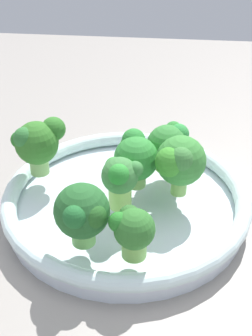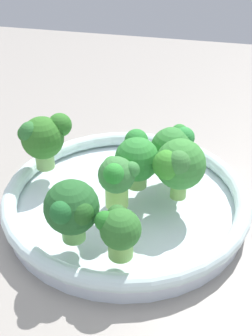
{
  "view_description": "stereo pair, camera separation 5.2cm",
  "coord_description": "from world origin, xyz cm",
  "px_view_note": "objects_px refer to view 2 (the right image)",
  "views": [
    {
      "loc": [
        -47.23,
        -1.89,
        35.12
      ],
      "look_at": [
        -3.88,
        2.88,
        6.45
      ],
      "focal_mm": 48.73,
      "sensor_mm": 36.0,
      "label": 1
    },
    {
      "loc": [
        -46.35,
        -7.03,
        35.12
      ],
      "look_at": [
        -3.88,
        2.88,
        6.45
      ],
      "focal_mm": 48.73,
      "sensor_mm": 36.0,
      "label": 2
    }
  ],
  "objects_px": {
    "broccoli_floret_6": "(178,165)",
    "bowl": "(126,201)",
    "broccoli_floret_0": "(174,148)",
    "broccoli_floret_2": "(136,157)",
    "broccoli_floret_1": "(72,209)",
    "broccoli_floret_3": "(119,230)",
    "broccoli_floret_5": "(43,137)",
    "broccoli_floret_4": "(117,177)"
  },
  "relations": [
    {
      "from": "broccoli_floret_6",
      "to": "bowl",
      "type": "bearing_deg",
      "value": 85.48
    },
    {
      "from": "broccoli_floret_0",
      "to": "broccoli_floret_2",
      "type": "relative_size",
      "value": 0.91
    },
    {
      "from": "bowl",
      "to": "broccoli_floret_0",
      "type": "xyz_separation_m",
      "value": [
        0.05,
        -0.05,
        0.05
      ]
    },
    {
      "from": "broccoli_floret_0",
      "to": "broccoli_floret_1",
      "type": "relative_size",
      "value": 0.87
    },
    {
      "from": "bowl",
      "to": "broccoli_floret_0",
      "type": "bearing_deg",
      "value": -42.89
    },
    {
      "from": "broccoli_floret_0",
      "to": "broccoli_floret_6",
      "type": "height_order",
      "value": "broccoli_floret_6"
    },
    {
      "from": "broccoli_floret_0",
      "to": "broccoli_floret_2",
      "type": "height_order",
      "value": "broccoli_floret_2"
    },
    {
      "from": "broccoli_floret_3",
      "to": "broccoli_floret_6",
      "type": "distance_m",
      "value": 0.11
    },
    {
      "from": "broccoli_floret_0",
      "to": "broccoli_floret_3",
      "type": "height_order",
      "value": "broccoli_floret_0"
    },
    {
      "from": "broccoli_floret_0",
      "to": "broccoli_floret_2",
      "type": "bearing_deg",
      "value": 134.45
    },
    {
      "from": "bowl",
      "to": "broccoli_floret_5",
      "type": "bearing_deg",
      "value": 77.4
    },
    {
      "from": "broccoli_floret_2",
      "to": "broccoli_floret_5",
      "type": "relative_size",
      "value": 0.94
    },
    {
      "from": "broccoli_floret_2",
      "to": "broccoli_floret_4",
      "type": "height_order",
      "value": "broccoli_floret_2"
    },
    {
      "from": "broccoli_floret_0",
      "to": "broccoli_floret_6",
      "type": "bearing_deg",
      "value": -168.43
    },
    {
      "from": "broccoli_floret_1",
      "to": "broccoli_floret_2",
      "type": "distance_m",
      "value": 0.12
    },
    {
      "from": "broccoli_floret_2",
      "to": "broccoli_floret_5",
      "type": "bearing_deg",
      "value": 84.78
    },
    {
      "from": "broccoli_floret_5",
      "to": "broccoli_floret_0",
      "type": "bearing_deg",
      "value": -80.38
    },
    {
      "from": "broccoli_floret_1",
      "to": "broccoli_floret_4",
      "type": "distance_m",
      "value": 0.07
    },
    {
      "from": "broccoli_floret_0",
      "to": "broccoli_floret_6",
      "type": "xyz_separation_m",
      "value": [
        -0.06,
        -0.01,
        0.01
      ]
    },
    {
      "from": "broccoli_floret_6",
      "to": "broccoli_floret_2",
      "type": "bearing_deg",
      "value": 69.77
    },
    {
      "from": "broccoli_floret_6",
      "to": "broccoli_floret_3",
      "type": "bearing_deg",
      "value": 158.13
    },
    {
      "from": "bowl",
      "to": "broccoli_floret_3",
      "type": "xyz_separation_m",
      "value": [
        -0.11,
        -0.02,
        0.05
      ]
    },
    {
      "from": "broccoli_floret_3",
      "to": "broccoli_floret_5",
      "type": "xyz_separation_m",
      "value": [
        0.13,
        0.13,
        0.01
      ]
    },
    {
      "from": "broccoli_floret_4",
      "to": "broccoli_floret_2",
      "type": "bearing_deg",
      "value": -14.98
    },
    {
      "from": "broccoli_floret_2",
      "to": "broccoli_floret_3",
      "type": "xyz_separation_m",
      "value": [
        -0.12,
        -0.01,
        -0.01
      ]
    },
    {
      "from": "broccoli_floret_5",
      "to": "broccoli_floret_6",
      "type": "bearing_deg",
      "value": -99.82
    },
    {
      "from": "broccoli_floret_5",
      "to": "broccoli_floret_1",
      "type": "bearing_deg",
      "value": -147.2
    },
    {
      "from": "broccoli_floret_2",
      "to": "bowl",
      "type": "bearing_deg",
      "value": 145.79
    },
    {
      "from": "broccoli_floret_3",
      "to": "broccoli_floret_2",
      "type": "bearing_deg",
      "value": 4.14
    },
    {
      "from": "bowl",
      "to": "broccoli_floret_2",
      "type": "distance_m",
      "value": 0.06
    },
    {
      "from": "bowl",
      "to": "broccoli_floret_1",
      "type": "xyz_separation_m",
      "value": [
        -0.1,
        0.03,
        0.06
      ]
    },
    {
      "from": "broccoli_floret_4",
      "to": "broccoli_floret_5",
      "type": "xyz_separation_m",
      "value": [
        0.06,
        0.11,
        0.01
      ]
    },
    {
      "from": "broccoli_floret_2",
      "to": "broccoli_floret_3",
      "type": "bearing_deg",
      "value": -175.86
    },
    {
      "from": "broccoli_floret_3",
      "to": "broccoli_floret_4",
      "type": "distance_m",
      "value": 0.08
    },
    {
      "from": "broccoli_floret_6",
      "to": "broccoli_floret_5",
      "type": "bearing_deg",
      "value": 80.18
    },
    {
      "from": "broccoli_floret_5",
      "to": "broccoli_floret_6",
      "type": "distance_m",
      "value": 0.17
    },
    {
      "from": "bowl",
      "to": "broccoli_floret_4",
      "type": "bearing_deg",
      "value": 174.81
    },
    {
      "from": "broccoli_floret_5",
      "to": "bowl",
      "type": "bearing_deg",
      "value": -102.6
    },
    {
      "from": "broccoli_floret_0",
      "to": "broccoli_floret_2",
      "type": "distance_m",
      "value": 0.05
    },
    {
      "from": "broccoli_floret_5",
      "to": "broccoli_floret_6",
      "type": "height_order",
      "value": "broccoli_floret_6"
    },
    {
      "from": "bowl",
      "to": "broccoli_floret_6",
      "type": "relative_size",
      "value": 4.04
    },
    {
      "from": "broccoli_floret_1",
      "to": "broccoli_floret_3",
      "type": "distance_m",
      "value": 0.05
    }
  ]
}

